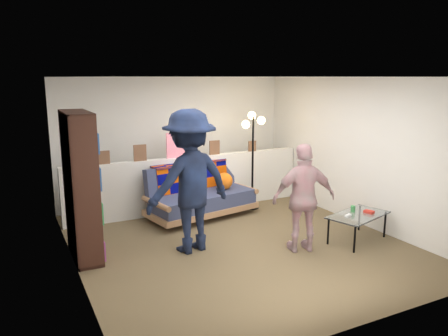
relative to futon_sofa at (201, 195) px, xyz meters
name	(u,v)px	position (x,y,z in m)	size (l,w,h in m)	color
ground	(236,242)	(-0.05, -1.40, -0.38)	(5.00, 5.00, 0.00)	brown
room_shell	(222,127)	(-0.05, -0.93, 1.29)	(4.60, 5.05, 2.45)	silver
half_wall_ledge	(189,184)	(-0.05, 0.40, 0.12)	(4.45, 0.15, 1.00)	silver
ledge_decor	(177,148)	(-0.27, 0.38, 0.80)	(2.97, 0.02, 0.45)	brown
futon_sofa	(201,195)	(0.00, 0.00, 0.00)	(2.02, 1.21, 0.81)	#A57550
bookshelf	(81,191)	(-2.13, -0.91, 0.54)	(0.33, 0.98, 1.97)	black
coffee_table	(358,216)	(1.60, -2.14, 0.00)	(1.08, 0.79, 0.51)	black
floor_lamp	(253,141)	(1.05, 0.02, 0.89)	(0.39, 0.33, 1.79)	black
person_left	(190,181)	(-0.75, -1.34, 0.61)	(1.28, 0.74, 1.98)	black
person_right	(304,198)	(0.65, -2.08, 0.38)	(0.89, 0.37, 1.52)	pink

